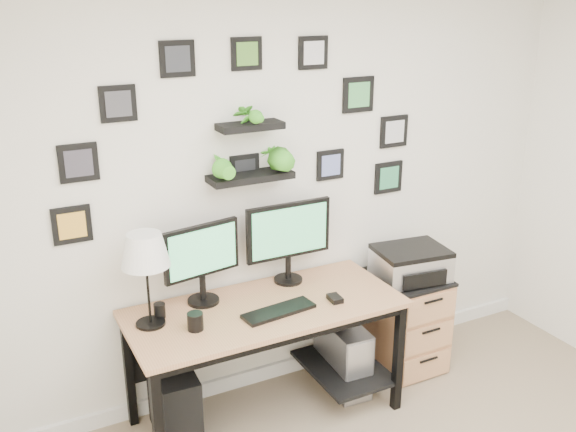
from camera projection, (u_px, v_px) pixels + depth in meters
room at (290, 365)px, 4.39m from camera, size 4.00×4.00×4.00m
desk at (268, 321)px, 3.79m from camera, size 1.60×0.70×0.75m
monitor_left at (202, 258)px, 3.65m from camera, size 0.47×0.21×0.48m
monitor_right at (289, 236)px, 3.92m from camera, size 0.56×0.18×0.52m
keyboard at (279, 311)px, 3.63m from camera, size 0.44×0.18×0.02m
mouse at (335, 298)px, 3.76m from camera, size 0.07×0.11×0.03m
table_lamp at (145, 252)px, 3.36m from camera, size 0.26×0.26×0.53m
mug at (195, 321)px, 3.44m from camera, size 0.09×0.09×0.10m
pen_cup at (160, 310)px, 3.57m from camera, size 0.06×0.06×0.08m
pc_tower_black at (174, 403)px, 3.68m from camera, size 0.24×0.49×0.48m
pc_tower_grey at (343, 356)px, 4.17m from camera, size 0.23×0.47×0.45m
file_cabinet at (406, 320)px, 4.40m from camera, size 0.43×0.53×0.67m
printer at (411, 263)px, 4.23m from camera, size 0.50×0.42×0.21m
wall_decor at (255, 140)px, 3.69m from camera, size 2.28×0.18×1.05m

